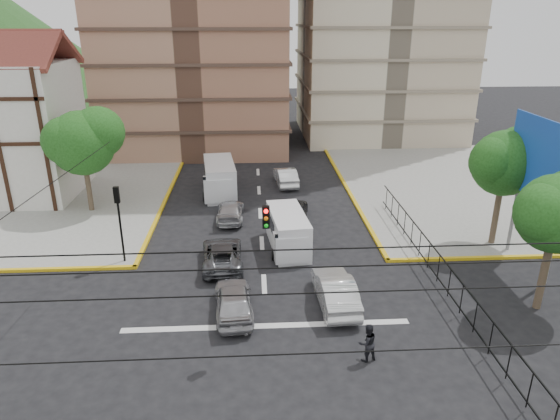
{
  "coord_description": "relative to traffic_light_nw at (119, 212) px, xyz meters",
  "views": [
    {
      "loc": [
        -0.48,
        -17.85,
        13.06
      ],
      "look_at": [
        0.85,
        5.32,
        4.0
      ],
      "focal_mm": 32.0,
      "sensor_mm": 36.0,
      "label": 1
    }
  ],
  "objects": [
    {
      "name": "traffic_light_nw",
      "position": [
        0.0,
        0.0,
        0.0
      ],
      "size": [
        0.28,
        0.22,
        4.4
      ],
      "color": "black",
      "rests_on": "ground"
    },
    {
      "name": "sidewalk_ne",
      "position": [
        27.8,
        12.2,
        -3.04
      ],
      "size": [
        26.0,
        26.0,
        0.15
      ],
      "primitive_type": "cube",
      "color": "gray",
      "rests_on": "ground"
    },
    {
      "name": "van_left_lane",
      "position": [
        4.75,
        11.32,
        -1.87
      ],
      "size": [
        2.84,
        5.88,
        2.55
      ],
      "rotation": [
        0.0,
        0.0,
        0.11
      ],
      "color": "silver",
      "rests_on": "ground"
    },
    {
      "name": "car_darkgrey_mid_right",
      "position": [
        10.3,
        6.26,
        -2.48
      ],
      "size": [
        2.0,
        3.89,
        1.26
      ],
      "primitive_type": "imported",
      "rotation": [
        0.0,
        0.0,
        3.0
      ],
      "color": "#272729",
      "rests_on": "ground"
    },
    {
      "name": "sidewalk_nw",
      "position": [
        -12.2,
        12.2,
        -3.04
      ],
      "size": [
        26.0,
        26.0,
        0.15
      ],
      "primitive_type": "cube",
      "color": "gray",
      "rests_on": "ground"
    },
    {
      "name": "billboard",
      "position": [
        22.25,
        -1.8,
        2.89
      ],
      "size": [
        0.36,
        6.2,
        8.1
      ],
      "color": "slate",
      "rests_on": "ground"
    },
    {
      "name": "car_silver_rear_left",
      "position": [
        5.75,
        6.19,
        -2.48
      ],
      "size": [
        1.8,
        4.35,
        1.26
      ],
      "primitive_type": "imported",
      "rotation": [
        0.0,
        0.0,
        3.13
      ],
      "color": "#ACADB1",
      "rests_on": "ground"
    },
    {
      "name": "tree_park_c",
      "position": [
        21.89,
        1.21,
        2.22
      ],
      "size": [
        4.65,
        3.8,
        7.25
      ],
      "color": "#473828",
      "rests_on": "ground"
    },
    {
      "name": "tree_tudor",
      "position": [
        -4.1,
        8.21,
        2.11
      ],
      "size": [
        5.39,
        4.4,
        7.43
      ],
      "color": "#473828",
      "rests_on": "ground"
    },
    {
      "name": "ground",
      "position": [
        7.8,
        -7.8,
        -3.11
      ],
      "size": [
        160.0,
        160.0,
        0.0
      ],
      "primitive_type": "plane",
      "color": "black",
      "rests_on": "ground"
    },
    {
      "name": "car_grey_mid_left",
      "position": [
        5.53,
        -0.5,
        -2.46
      ],
      "size": [
        2.46,
        4.84,
        1.31
      ],
      "primitive_type": "imported",
      "rotation": [
        0.0,
        0.0,
        3.2
      ],
      "color": "#515358",
      "rests_on": "ground"
    },
    {
      "name": "car_white_front_right",
      "position": [
        11.17,
        -4.97,
        -2.35
      ],
      "size": [
        1.83,
        4.7,
        1.53
      ],
      "primitive_type": "imported",
      "rotation": [
        0.0,
        0.0,
        3.19
      ],
      "color": "silver",
      "rests_on": "ground"
    },
    {
      "name": "car_silver_front_left",
      "position": [
        6.31,
        -5.5,
        -2.38
      ],
      "size": [
        2.06,
        4.41,
        1.46
      ],
      "primitive_type": "imported",
      "rotation": [
        0.0,
        0.0,
        3.22
      ],
      "color": "#A3A3A8",
      "rests_on": "ground"
    },
    {
      "name": "tudor_building",
      "position": [
        -11.2,
        12.2,
        2.14
      ],
      "size": [
        10.8,
        8.05,
        12.23
      ],
      "color": "silver",
      "rests_on": "ground"
    },
    {
      "name": "park_fence",
      "position": [
        16.8,
        -3.3,
        -3.11
      ],
      "size": [
        0.1,
        22.5,
        1.66
      ],
      "primitive_type": null,
      "color": "black",
      "rests_on": "ground"
    },
    {
      "name": "tree_park_a",
      "position": [
        20.88,
        -5.79,
        1.9
      ],
      "size": [
        4.41,
        3.6,
        6.83
      ],
      "color": "#473828",
      "rests_on": "ground"
    },
    {
      "name": "pedestrian_crosswalk",
      "position": [
        11.78,
        -9.19,
        -2.28
      ],
      "size": [
        0.97,
        0.86,
        1.65
      ],
      "primitive_type": "imported",
      "rotation": [
        0.0,
        0.0,
        3.48
      ],
      "color": "black",
      "rests_on": "ground"
    },
    {
      "name": "van_right_lane",
      "position": [
        9.35,
        1.21,
        -2.03
      ],
      "size": [
        2.43,
        5.11,
        2.22
      ],
      "rotation": [
        0.0,
        0.0,
        0.11
      ],
      "color": "silver",
      "rests_on": "ground"
    },
    {
      "name": "traffic_light_hanging",
      "position": [
        7.8,
        -9.84,
        2.79
      ],
      "size": [
        18.0,
        9.12,
        0.92
      ],
      "color": "black",
      "rests_on": "ground"
    },
    {
      "name": "stop_line",
      "position": [
        7.8,
        -6.6,
        -3.11
      ],
      "size": [
        13.0,
        0.4,
        0.01
      ],
      "primitive_type": "cube",
      "color": "silver",
      "rests_on": "ground"
    },
    {
      "name": "car_white_rear_right",
      "position": [
        10.04,
        13.5,
        -2.39
      ],
      "size": [
        1.91,
        4.51,
        1.45
      ],
      "primitive_type": "imported",
      "rotation": [
        0.0,
        0.0,
        3.23
      ],
      "color": "white",
      "rests_on": "ground"
    }
  ]
}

